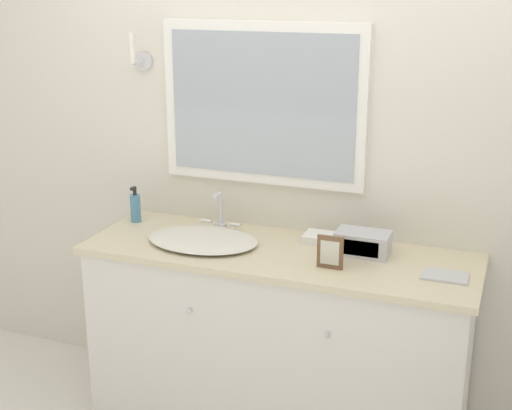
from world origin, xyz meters
name	(u,v)px	position (x,y,z in m)	size (l,w,h in m)	color
wall_back	(301,146)	(0.00, 0.62, 1.28)	(8.00, 0.18, 2.55)	silver
vanity_counter	(278,339)	(0.00, 0.30, 0.44)	(1.74, 0.59, 0.88)	silver
sink_basin	(203,239)	(-0.35, 0.28, 0.89)	(0.51, 0.42, 0.19)	silver
soap_bottle	(135,207)	(-0.79, 0.43, 0.95)	(0.05, 0.05, 0.18)	teal
appliance_box	(363,243)	(0.35, 0.40, 0.93)	(0.23, 0.14, 0.10)	#BCBCC1
picture_frame	(330,252)	(0.26, 0.19, 0.95)	(0.11, 0.01, 0.14)	brown
hand_towel_near_sink	(321,238)	(0.14, 0.48, 0.89)	(0.15, 0.13, 0.04)	white
metal_tray	(445,276)	(0.72, 0.26, 0.88)	(0.18, 0.12, 0.01)	silver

